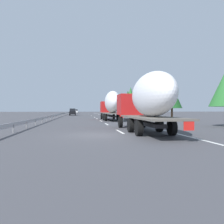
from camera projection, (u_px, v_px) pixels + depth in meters
name	position (u px, v px, depth m)	size (l,w,h in m)	color
ground_plane	(86.00, 117.00, 54.77)	(260.00, 260.00, 0.00)	#424247
lane_stripe_0	(120.00, 132.00, 17.37)	(3.20, 0.20, 0.01)	white
lane_stripe_1	(107.00, 124.00, 26.38)	(3.20, 0.20, 0.01)	white
lane_stripe_2	(101.00, 121.00, 33.68)	(3.20, 0.20, 0.01)	white
lane_stripe_3	(97.00, 119.00, 41.94)	(3.20, 0.20, 0.01)	white
lane_stripe_4	(95.00, 117.00, 49.61)	(3.20, 0.20, 0.01)	white
lane_stripe_5	(91.00, 116.00, 63.80)	(3.20, 0.20, 0.01)	white
lane_stripe_6	(91.00, 115.00, 65.40)	(3.20, 0.20, 0.01)	white
lane_stripe_7	(89.00, 114.00, 87.87)	(3.20, 0.20, 0.01)	white
edge_line_right	(106.00, 116.00, 60.47)	(110.00, 0.20, 0.01)	white
truck_lead	(111.00, 104.00, 35.74)	(12.71, 2.55, 4.50)	#B21919
truck_trailing	(146.00, 100.00, 16.62)	(12.37, 2.55, 4.19)	#B21919
car_black_suv	(73.00, 112.00, 66.55)	(4.61, 1.86, 2.00)	black
car_white_van	(76.00, 111.00, 107.97)	(4.71, 1.75, 1.79)	white
road_sign	(116.00, 108.00, 51.88)	(0.10, 0.90, 2.97)	gray
tree_0	(129.00, 102.00, 58.42)	(3.83, 3.83, 5.80)	#472D19
tree_1	(125.00, 102.00, 75.40)	(3.20, 3.20, 7.10)	#472D19
tree_3	(131.00, 98.00, 58.30)	(3.58, 3.58, 7.47)	#472D19
tree_4	(172.00, 97.00, 34.79)	(3.06, 3.06, 5.46)	#472D19
tree_5	(128.00, 101.00, 60.30)	(3.90, 3.90, 6.69)	#472D19
guardrail_median	(61.00, 114.00, 56.92)	(94.00, 0.10, 0.76)	#9EA0A5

